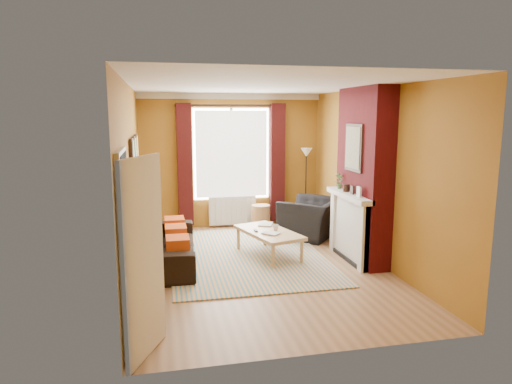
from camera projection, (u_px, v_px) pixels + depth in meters
ground at (259, 266)px, 7.22m from camera, size 5.50×5.50×0.00m
room_walls at (293, 176)px, 7.39m from camera, size 3.82×5.54×2.83m
striped_rug at (246, 255)px, 7.75m from camera, size 2.58×3.55×0.02m
sofa at (167, 244)px, 7.32m from camera, size 0.98×2.26×0.65m
armchair at (311, 218)px, 8.90m from camera, size 1.50×1.52×0.74m
coffee_table at (268, 234)px, 7.65m from camera, size 1.02×1.47×0.45m
wicker_stool at (261, 216)px, 9.61m from camera, size 0.50×0.50×0.49m
floor_lamp at (306, 165)px, 9.64m from camera, size 0.29×0.29×1.67m
book_a at (268, 235)px, 7.35m from camera, size 0.33×0.33×0.03m
book_b at (259, 224)px, 8.07m from camera, size 0.33×0.38×0.02m
mug at (276, 228)px, 7.66m from camera, size 0.15×0.15×0.10m
tv_remote at (256, 230)px, 7.62m from camera, size 0.05×0.16×0.02m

